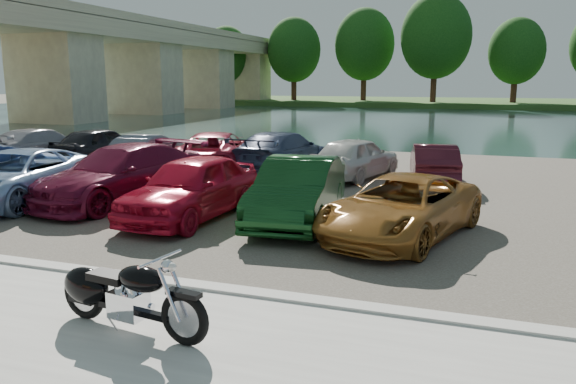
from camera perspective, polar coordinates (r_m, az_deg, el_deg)
name	(u,v)px	position (r m, az deg, el deg)	size (l,w,h in m)	color
ground	(203,366)	(6.79, -8.67, -17.03)	(200.00, 200.00, 0.00)	#595447
kerb	(266,297)	(8.40, -2.24, -10.61)	(60.00, 0.30, 0.14)	#A3A09A
parking_lot	(376,189)	(16.81, 8.97, 0.25)	(60.00, 18.00, 0.04)	#464139
river	(444,122)	(45.46, 15.57, 6.87)	(120.00, 40.00, 0.00)	#1A2E2C
far_bank	(461,103)	(77.36, 17.18, 8.68)	(120.00, 24.00, 0.60)	#244518
bridge	(138,55)	(55.67, -14.99, 13.34)	(7.00, 56.00, 8.55)	tan
far_trees	(502,42)	(71.19, 20.93, 14.06)	(70.25, 10.68, 12.52)	#3C2016
motorcycle	(118,293)	(7.51, -16.85, -9.81)	(2.32, 0.78, 1.05)	black
car_2	(17,177)	(16.21, -25.80, 1.40)	(2.29, 4.96, 1.38)	#94B1D7
car_3	(121,174)	(15.31, -16.57, 1.75)	(2.09, 5.14, 1.49)	maroon
car_4	(191,187)	(13.14, -9.80, 0.49)	(1.74, 4.32, 1.47)	#A90B24
car_5	(298,191)	(12.61, 1.03, 0.13)	(1.53, 4.38, 1.44)	#103C17
car_6	(402,207)	(11.64, 11.46, -1.51)	(2.08, 4.51, 1.25)	#965E22
car_7	(40,145)	(23.91, -23.86, 4.36)	(1.87, 4.60, 1.34)	gray
car_8	(101,145)	(22.95, -18.51, 4.58)	(1.66, 4.12, 1.40)	black
car_9	(147,152)	(20.85, -14.11, 4.00)	(1.33, 3.83, 1.26)	slate
car_10	(215,151)	(19.97, -7.38, 4.12)	(2.31, 5.01, 1.39)	maroon
car_11	(281,152)	(19.40, -0.69, 4.08)	(2.02, 4.97, 1.44)	#2B3754
car_12	(355,157)	(18.48, 6.87, 3.52)	(1.62, 4.02, 1.37)	beige
car_13	(434,163)	(18.09, 14.57, 2.84)	(1.30, 3.72, 1.23)	#42111B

